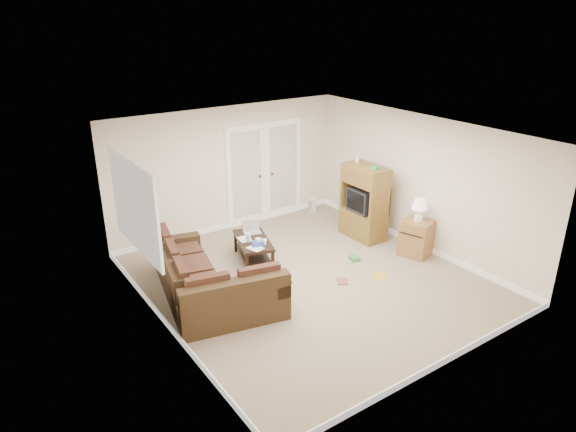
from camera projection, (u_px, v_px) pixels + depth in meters
floor at (309, 280)px, 8.59m from camera, size 5.50×5.50×0.00m
ceiling at (312, 133)px, 7.65m from camera, size 5.00×5.50×0.02m
wall_left at (160, 249)px, 6.81m from camera, size 0.02×5.50×2.50m
wall_right at (419, 183)px, 9.44m from camera, size 0.02×5.50×2.50m
wall_back at (228, 169)px, 10.22m from camera, size 5.00×0.02×2.50m
wall_front at (451, 281)px, 6.02m from camera, size 5.00×0.02×2.50m
baseboards at (309, 277)px, 8.57m from camera, size 5.00×5.50×0.10m
french_doors at (265, 173)px, 10.72m from camera, size 1.80×0.05×2.13m
window_left at (135, 206)px, 7.48m from camera, size 0.05×1.92×1.42m
sectional_sofa at (206, 285)px, 7.85m from camera, size 1.74×2.70×0.75m
coffee_table at (253, 249)px, 9.16m from camera, size 0.83×1.17×0.72m
tv_armoire at (364, 202)px, 9.97m from camera, size 0.51×0.92×1.57m
side_cabinet at (417, 235)px, 9.36m from camera, size 0.64×0.64×1.08m
space_heater at (313, 205)px, 11.41m from camera, size 0.14×0.13×0.32m
floor_magazine at (380, 276)px, 8.71m from camera, size 0.34×0.31×0.01m
floor_greenbox at (354, 258)px, 9.26m from camera, size 0.19×0.22×0.08m
floor_book at (337, 282)px, 8.52m from camera, size 0.26×0.28×0.02m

